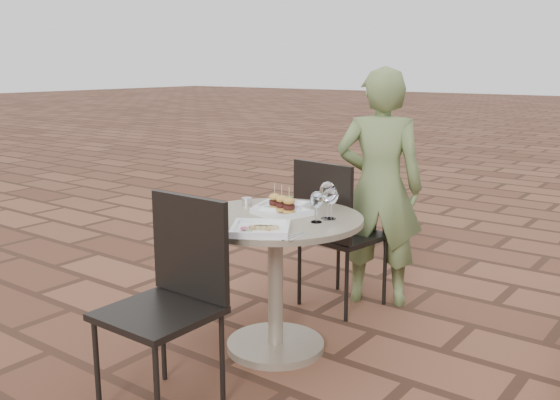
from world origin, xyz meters
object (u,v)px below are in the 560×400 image
Objects in this scene: plate_salmon at (282,205)px; chair_far at (333,223)px; plate_sliders at (282,208)px; cafe_table at (275,262)px; diner at (379,188)px; plate_tuna at (261,228)px; chair_near at (174,285)px.

chair_far is at bearing 88.79° from plate_salmon.
chair_far is at bearing 95.93° from plate_sliders.
diner is (0.09, 0.95, 0.26)m from cafe_table.
diner is 4.93× the size of plate_sliders.
plate_salmon is 0.48m from plate_tuna.
plate_sliders is at bearing 59.30° from diner.
chair_far is 0.98m from plate_tuna.
chair_near is at bearing 60.58° from diner.
cafe_table is 0.98m from diner.
chair_far reaches higher than plate_tuna.
cafe_table is 0.32m from plate_salmon.
cafe_table is 0.29m from plate_sliders.
diner is 1.23m from plate_tuna.
chair_far reaches higher than plate_sliders.
plate_salmon is 0.13m from plate_sliders.
chair_far is 3.15× the size of plate_salmon.
plate_tuna is at bearing -65.51° from plate_salmon.
chair_far reaches higher than plate_salmon.
cafe_table is 0.97× the size of chair_near.
plate_salmon is at bearing 92.53° from chair_near.
chair_near is (-0.04, -0.68, 0.07)m from cafe_table.
chair_near reaches higher than cafe_table.
diner is at bearing 84.38° from cafe_table.
plate_sliders is 0.36m from plate_tuna.
plate_salmon is (-0.03, 0.84, 0.20)m from chair_near.
plate_salmon is (-0.01, -0.50, 0.20)m from chair_far.
plate_tuna is at bearing 66.78° from diner.
plate_tuna is at bearing -65.60° from cafe_table.
cafe_table is at bearing 59.58° from diner.
cafe_table is at bearing -65.35° from plate_salmon.
diner is 4.05× the size of plate_tuna.
cafe_table is at bearing 114.40° from plate_tuna.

